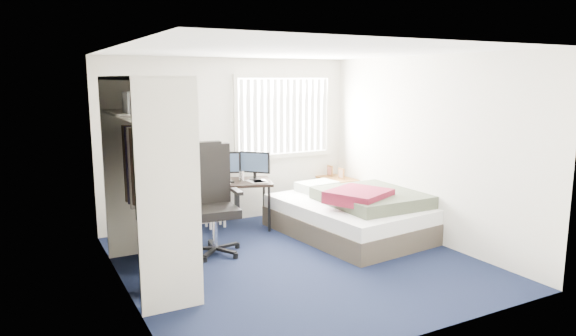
% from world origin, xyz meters
% --- Properties ---
extents(ground, '(4.20, 4.20, 0.00)m').
position_xyz_m(ground, '(0.00, 0.00, 0.00)').
color(ground, black).
rests_on(ground, ground).
extents(room_shell, '(4.20, 4.20, 4.20)m').
position_xyz_m(room_shell, '(0.00, 0.00, 1.51)').
color(room_shell, silver).
rests_on(room_shell, ground).
extents(window_assembly, '(1.72, 0.09, 1.32)m').
position_xyz_m(window_assembly, '(0.90, 2.04, 1.60)').
color(window_assembly, white).
rests_on(window_assembly, ground).
extents(closet, '(0.64, 1.84, 2.22)m').
position_xyz_m(closet, '(-1.67, 0.27, 1.35)').
color(closet, beige).
rests_on(closet, ground).
extents(desk, '(1.57, 1.08, 1.17)m').
position_xyz_m(desk, '(-0.28, 1.75, 0.74)').
color(desk, black).
rests_on(desk, ground).
extents(office_chair, '(0.71, 0.71, 1.40)m').
position_xyz_m(office_chair, '(-0.77, 0.84, 0.54)').
color(office_chair, black).
rests_on(office_chair, ground).
extents(footstool, '(0.32, 0.26, 0.25)m').
position_xyz_m(footstool, '(-0.36, 1.85, 0.19)').
color(footstool, white).
rests_on(footstool, ground).
extents(nightstand, '(0.46, 0.85, 0.75)m').
position_xyz_m(nightstand, '(1.75, 1.85, 0.50)').
color(nightstand, brown).
rests_on(nightstand, ground).
extents(bed, '(1.88, 2.37, 0.72)m').
position_xyz_m(bed, '(1.27, 0.59, 0.30)').
color(bed, '#40382E').
rests_on(bed, ground).
extents(pine_box, '(0.42, 0.33, 0.29)m').
position_xyz_m(pine_box, '(-1.65, -0.04, 0.14)').
color(pine_box, '#AD8156').
rests_on(pine_box, ground).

